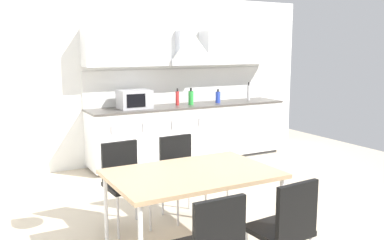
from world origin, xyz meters
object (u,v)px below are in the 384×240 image
(bottle_blue, at_px, (218,97))
(bottle_white, at_px, (249,92))
(chair_far_left, at_px, (124,176))
(bottle_green, at_px, (191,98))
(bottle_red, at_px, (177,98))
(chair_near_right, at_px, (286,224))
(pendant_lamp, at_px, (192,45))
(microwave, at_px, (135,99))
(dining_table, at_px, (192,177))
(chair_far_right, at_px, (180,168))

(bottle_blue, height_order, bottle_white, bottle_white)
(bottle_white, xyz_separation_m, chair_far_left, (-3.04, -2.06, -0.51))
(bottle_green, bearing_deg, bottle_red, 164.74)
(bottle_white, bearing_deg, chair_near_right, -122.35)
(pendant_lamp, bearing_deg, microwave, 78.56)
(dining_table, xyz_separation_m, pendant_lamp, (0.00, 0.00, 1.13))
(bottle_white, height_order, pendant_lamp, pendant_lamp)
(chair_far_left, bearing_deg, pendant_lamp, -69.22)
(chair_far_right, xyz_separation_m, chair_near_right, (0.01, -1.71, 0.00))
(bottle_white, height_order, chair_far_left, bottle_white)
(chair_near_right, distance_m, pendant_lamp, 1.59)
(pendant_lamp, bearing_deg, chair_near_right, -69.12)
(dining_table, distance_m, chair_far_right, 0.93)
(bottle_white, bearing_deg, bottle_green, -176.75)
(bottle_green, distance_m, pendant_lamp, 3.33)
(microwave, xyz_separation_m, chair_far_left, (-0.91, -2.02, -0.52))
(bottle_blue, relative_size, bottle_green, 0.84)
(bottle_red, xyz_separation_m, dining_table, (-1.32, -2.90, -0.32))
(microwave, distance_m, bottle_blue, 1.46)
(bottle_white, relative_size, chair_far_right, 0.36)
(microwave, height_order, bottle_red, microwave)
(microwave, distance_m, bottle_white, 2.13)
(bottle_white, distance_m, bottle_red, 1.40)
(chair_near_right, bearing_deg, bottle_green, 71.98)
(chair_far_right, bearing_deg, chair_far_left, -180.00)
(chair_far_right, xyz_separation_m, pendant_lamp, (-0.32, -0.85, 1.30))
(microwave, bearing_deg, dining_table, -101.44)
(bottle_green, bearing_deg, chair_near_right, -108.02)
(microwave, relative_size, chair_far_left, 0.55)
(bottle_green, relative_size, dining_table, 0.19)
(bottle_green, bearing_deg, pendant_lamp, -118.27)
(chair_far_left, distance_m, chair_near_right, 1.83)
(chair_far_right, distance_m, pendant_lamp, 1.59)
(bottle_white, relative_size, chair_far_left, 0.36)
(bottle_white, distance_m, bottle_green, 1.18)
(dining_table, bearing_deg, bottle_white, 47.04)
(bottle_white, height_order, chair_far_right, bottle_white)
(bottle_white, relative_size, chair_near_right, 0.36)
(microwave, distance_m, chair_near_right, 3.78)
(bottle_white, distance_m, dining_table, 3.99)
(bottle_green, xyz_separation_m, chair_far_right, (-1.21, -1.99, -0.49))
(dining_table, distance_m, chair_near_right, 0.93)
(microwave, height_order, chair_near_right, microwave)
(chair_far_right, relative_size, chair_near_right, 1.00)
(bottle_white, distance_m, chair_far_left, 3.70)
(chair_far_left, bearing_deg, microwave, 65.84)
(dining_table, xyz_separation_m, chair_far_right, (0.32, 0.85, -0.18))
(bottle_green, bearing_deg, chair_far_left, -132.98)
(pendant_lamp, bearing_deg, dining_table, -90.00)
(bottle_blue, distance_m, pendant_lamp, 3.60)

